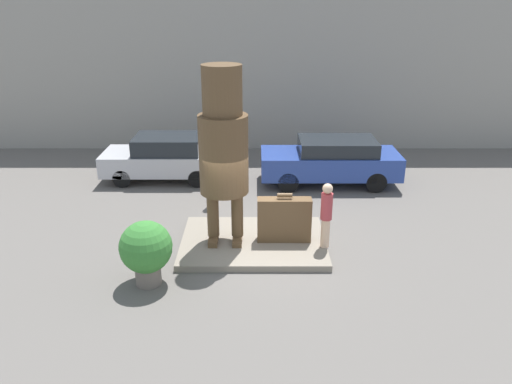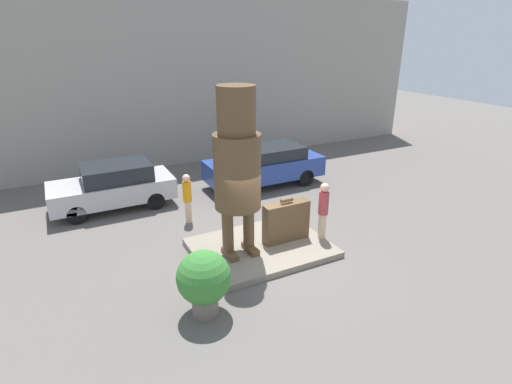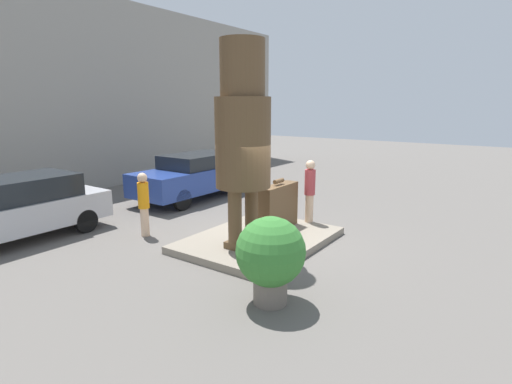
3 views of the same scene
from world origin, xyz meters
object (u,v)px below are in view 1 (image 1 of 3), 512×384
Objects in this scene: statue_figure at (222,143)px; giant_suitcase at (283,219)px; worker_hivis at (212,178)px; planter_pot at (145,249)px; parked_car_blue at (330,160)px; tourist at (325,213)px; parked_car_silver at (163,157)px.

giant_suitcase is at bearing 0.65° from statue_figure.
planter_pot is at bearing -103.92° from worker_hivis.
parked_car_blue reaches higher than planter_pot.
tourist is 7.48m from parked_car_silver.
parked_car_blue is at bearing 175.44° from parked_car_silver.
planter_pot is at bearing 96.45° from parked_car_silver.
statue_figure is at bearing 47.54° from planter_pot.
giant_suitcase is 0.29× the size of parked_car_blue.
giant_suitcase is (1.53, 0.02, -2.05)m from statue_figure.
giant_suitcase is 3.46m from worker_hivis.
parked_car_blue reaches higher than parked_car_silver.
worker_hivis is at bearing 126.19° from giant_suitcase.
statue_figure is 3.43m from worker_hivis.
tourist is 1.12× the size of planter_pot.
parked_car_blue is at bearing 54.27° from statue_figure.
parked_car_silver is 3.07m from worker_hivis.
planter_pot is at bearing -150.07° from giant_suitcase.
planter_pot reaches higher than giant_suitcase.
tourist reaches higher than parked_car_blue.
statue_figure is at bearing -179.35° from giant_suitcase.
parked_car_silver is 2.51× the size of worker_hivis.
giant_suitcase is 5.07m from parked_car_blue.
statue_figure reaches higher than parked_car_blue.
giant_suitcase is at bearing 127.59° from parked_car_silver.
worker_hivis is (-2.04, 2.79, 0.15)m from giant_suitcase.
parked_car_silver is at bearing 129.17° from worker_hivis.
worker_hivis is (1.15, 4.63, 0.04)m from planter_pot.
worker_hivis is (-3.07, 3.16, -0.20)m from tourist.
parked_car_silver is 7.06m from planter_pot.
statue_figure reaches higher than tourist.
parked_car_blue reaches higher than giant_suitcase.
giant_suitcase is 0.83× the size of worker_hivis.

